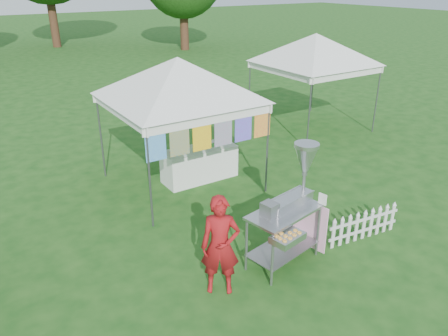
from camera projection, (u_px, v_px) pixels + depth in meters
ground at (274, 254)px, 7.83m from camera, size 120.00×120.00×0.00m
canopy_main at (177, 58)px, 9.32m from camera, size 4.24×4.24×3.45m
canopy_right at (316, 33)px, 13.21m from camera, size 4.24×4.24×3.45m
donut_cart at (294, 197)px, 7.28m from camera, size 1.50×1.25×2.05m
vendor at (220, 246)px, 6.63m from camera, size 0.72×0.66×1.65m
picket_fence at (364, 225)px, 8.19m from camera, size 1.61×0.22×0.56m
display_table at (200, 164)px, 10.60m from camera, size 1.80×0.70×0.80m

